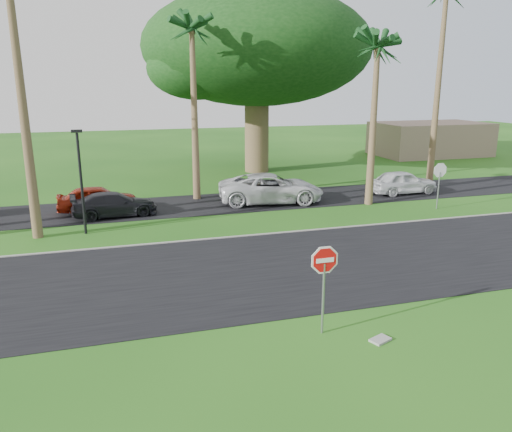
{
  "coord_description": "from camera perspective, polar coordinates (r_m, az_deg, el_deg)",
  "views": [
    {
      "loc": [
        -4.67,
        -14.29,
        6.59
      ],
      "look_at": [
        0.34,
        2.84,
        1.8
      ],
      "focal_mm": 35.0,
      "sensor_mm": 36.0,
      "label": 1
    }
  ],
  "objects": [
    {
      "name": "palm_right_near",
      "position": [
        27.92,
        13.73,
        17.91
      ],
      "size": [
        5.0,
        5.0,
        9.5
      ],
      "color": "brown",
      "rests_on": "ground"
    },
    {
      "name": "utility_slab",
      "position": [
        13.93,
        14.02,
        -13.55
      ],
      "size": [
        0.64,
        0.53,
        0.06
      ],
      "primitive_type": "cube",
      "rotation": [
        0.0,
        0.0,
        0.38
      ],
      "color": "gray",
      "rests_on": "ground"
    },
    {
      "name": "parking_strip",
      "position": [
        27.98,
        -6.23,
        1.33
      ],
      "size": [
        120.0,
        5.0,
        0.02
      ],
      "primitive_type": "cube",
      "color": "black",
      "rests_on": "ground"
    },
    {
      "name": "car_red",
      "position": [
        27.42,
        -17.69,
        1.88
      ],
      "size": [
        4.11,
        1.83,
        1.38
      ],
      "primitive_type": "imported",
      "rotation": [
        0.0,
        0.0,
        1.62
      ],
      "color": "maroon",
      "rests_on": "ground"
    },
    {
      "name": "building_far",
      "position": [
        49.71,
        19.24,
        8.33
      ],
      "size": [
        10.0,
        6.0,
        3.0
      ],
      "primitive_type": "cube",
      "color": "gray",
      "rests_on": "ground"
    },
    {
      "name": "curb",
      "position": [
        21.87,
        -3.21,
        -2.45
      ],
      "size": [
        120.0,
        0.12,
        0.06
      ],
      "primitive_type": "cube",
      "color": "gray",
      "rests_on": "ground"
    },
    {
      "name": "car_pickup",
      "position": [
        31.68,
        16.43,
        3.72
      ],
      "size": [
        4.23,
        1.82,
        1.42
      ],
      "primitive_type": "imported",
      "rotation": [
        0.0,
        0.0,
        1.6
      ],
      "color": "silver",
      "rests_on": "ground"
    },
    {
      "name": "canopy_tree",
      "position": [
        37.9,
        0.09,
        18.6
      ],
      "size": [
        16.5,
        16.5,
        13.12
      ],
      "color": "brown",
      "rests_on": "ground"
    },
    {
      "name": "stop_sign_near",
      "position": [
        13.32,
        7.8,
        -6.32
      ],
      "size": [
        1.05,
        0.07,
        2.62
      ],
      "color": "gray",
      "rests_on": "ground"
    },
    {
      "name": "car_minivan",
      "position": [
        28.09,
        1.73,
        3.16
      ],
      "size": [
        6.21,
        3.56,
        1.63
      ],
      "primitive_type": "imported",
      "rotation": [
        0.0,
        0.0,
        1.42
      ],
      "color": "silver",
      "rests_on": "ground"
    },
    {
      "name": "road",
      "position": [
        18.18,
        -0.28,
        -6.2
      ],
      "size": [
        120.0,
        8.0,
        0.02
      ],
      "primitive_type": "cube",
      "color": "black",
      "rests_on": "ground"
    },
    {
      "name": "stop_sign_far",
      "position": [
        28.25,
        20.24,
        4.28
      ],
      "size": [
        1.05,
        0.07,
        2.62
      ],
      "rotation": [
        0.0,
        0.0,
        3.14
      ],
      "color": "gray",
      "rests_on": "ground"
    },
    {
      "name": "palm_center",
      "position": [
        28.78,
        -7.34,
        20.05
      ],
      "size": [
        5.0,
        5.0,
        10.5
      ],
      "color": "brown",
      "rests_on": "ground"
    },
    {
      "name": "ground",
      "position": [
        16.41,
        1.67,
        -8.65
      ],
      "size": [
        120.0,
        120.0,
        0.0
      ],
      "primitive_type": "plane",
      "color": "#1B4D13",
      "rests_on": "ground"
    },
    {
      "name": "streetlight_right",
      "position": [
        23.16,
        -19.4,
        4.38
      ],
      "size": [
        0.45,
        0.25,
        4.64
      ],
      "color": "black",
      "rests_on": "ground"
    },
    {
      "name": "car_dark",
      "position": [
        26.21,
        -15.87,
        1.26
      ],
      "size": [
        4.33,
        2.05,
        1.22
      ],
      "primitive_type": "imported",
      "rotation": [
        0.0,
        0.0,
        1.65
      ],
      "color": "black",
      "rests_on": "ground"
    }
  ]
}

